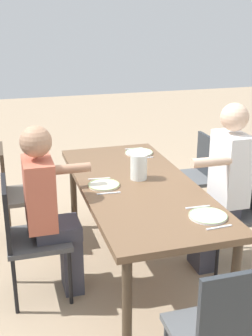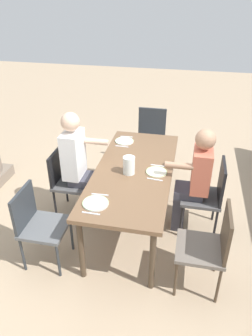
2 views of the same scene
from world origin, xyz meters
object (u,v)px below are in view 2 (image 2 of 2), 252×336
at_px(chair_mid_north, 67,178).
at_px(chair_west_south, 210,244).
at_px(plate_1, 157,172).
at_px(dining_table, 134,175).
at_px(diner_woman_green, 79,163).
at_px(chair_head_east, 151,137).
at_px(chair_mid_south, 209,193).
at_px(plate_0, 96,203).
at_px(plate_2, 124,141).
at_px(diner_man_white, 194,178).
at_px(water_pitcher, 129,166).
at_px(chair_west_north, 37,222).

bearing_deg(chair_mid_north, chair_west_south, -116.44).
bearing_deg(plate_1, dining_table, 85.97).
bearing_deg(diner_woman_green, chair_head_east, -26.78).
bearing_deg(chair_mid_south, diner_woman_green, 89.89).
height_order(chair_head_east, plate_0, chair_head_east).
bearing_deg(plate_2, diner_man_white, -123.27).
relative_size(plate_0, plate_1, 1.07).
bearing_deg(plate_0, diner_woman_green, 29.18).
bearing_deg(chair_mid_south, diner_man_white, 90.96).
bearing_deg(water_pitcher, chair_head_east, -1.53).
bearing_deg(diner_woman_green, chair_mid_south, -90.11).
distance_m(plate_0, plate_2, 1.38).
xyz_separation_m(diner_woman_green, plate_1, (-0.09, -0.93, 0.05)).
distance_m(dining_table, chair_mid_south, 0.87).
height_order(dining_table, plate_2, plate_2).
bearing_deg(dining_table, water_pitcher, 156.20).
xyz_separation_m(chair_west_north, chair_mid_south, (0.84, -1.69, 0.02)).
distance_m(chair_west_north, plate_1, 1.35).
bearing_deg(diner_woman_green, diner_man_white, -90.25).
relative_size(chair_mid_south, chair_head_east, 0.96).
bearing_deg(plate_0, chair_west_north, 95.97).
relative_size(dining_table, chair_mid_north, 2.32).
distance_m(chair_mid_south, water_pitcher, 0.96).
bearing_deg(plate_0, chair_west_south, -93.33).
distance_m(dining_table, chair_head_east, 1.42).
bearing_deg(chair_head_east, diner_woman_green, 153.22).
height_order(diner_woman_green, plate_2, diner_woman_green).
bearing_deg(water_pitcher, diner_man_white, -77.21).
height_order(diner_woman_green, plate_0, diner_woman_green).
relative_size(chair_west_south, diner_man_white, 0.70).
relative_size(chair_west_north, plate_2, 3.52).
distance_m(chair_west_north, diner_woman_green, 0.89).
distance_m(chair_mid_south, plate_0, 1.36).
distance_m(chair_west_south, plate_2, 1.83).
xyz_separation_m(diner_man_white, water_pitcher, (-0.16, 0.71, 0.16)).
relative_size(diner_man_white, plate_2, 5.28).
bearing_deg(chair_mid_north, diner_woman_green, -89.04).
height_order(chair_head_east, water_pitcher, water_pitcher).
relative_size(plate_0, water_pitcher, 1.28).
relative_size(plate_1, water_pitcher, 1.19).
bearing_deg(chair_mid_north, dining_table, -94.96).
bearing_deg(plate_2, chair_west_north, 157.77).
xyz_separation_m(chair_west_north, chair_mid_north, (0.84, -0.00, -0.00)).
height_order(chair_west_south, chair_mid_north, chair_west_south).
height_order(chair_head_east, plate_2, chair_head_east).
distance_m(chair_head_east, plate_1, 1.47).
relative_size(diner_man_white, plate_1, 5.45).
distance_m(chair_mid_north, diner_man_white, 1.52).
bearing_deg(water_pitcher, diner_woman_green, 75.27).
bearing_deg(chair_mid_north, water_pitcher, -101.56).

